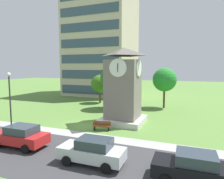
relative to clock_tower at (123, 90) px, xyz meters
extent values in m
plane|color=#567F38|center=(-3.47, -2.76, -3.68)|extent=(160.00, 160.00, 0.00)
cube|color=#38383A|center=(-3.47, -9.75, -3.67)|extent=(120.00, 7.20, 0.01)
cube|color=#9E9E99|center=(-3.47, -5.35, -3.67)|extent=(120.00, 1.60, 0.01)
cube|color=beige|center=(-12.67, 22.28, 7.52)|extent=(14.21, 13.15, 22.40)
cube|color=#384C60|center=(-12.67, 15.65, -2.08)|extent=(13.08, 0.10, 1.80)
cube|color=#384C60|center=(-12.67, 15.65, 1.12)|extent=(13.08, 0.10, 1.80)
cube|color=#384C60|center=(-12.67, 15.65, 4.32)|extent=(13.08, 0.10, 1.80)
cube|color=#384C60|center=(-12.67, 15.65, 7.52)|extent=(13.08, 0.10, 1.80)
cube|color=#384C60|center=(-12.67, 15.65, 10.72)|extent=(13.08, 0.10, 1.80)
cube|color=#384C60|center=(-12.67, 15.65, 13.92)|extent=(13.08, 0.10, 1.80)
cube|color=slate|center=(-0.01, 0.01, -0.16)|extent=(3.39, 3.39, 7.03)
cube|color=beige|center=(-0.01, 0.01, -3.38)|extent=(4.58, 4.58, 0.60)
pyramid|color=#5D5751|center=(-0.01, 0.01, 4.26)|extent=(3.73, 3.73, 0.90)
cylinder|color=white|center=(-0.01, -1.75, 2.51)|extent=(1.86, 0.12, 1.86)
cylinder|color=white|center=(1.75, 0.01, 2.51)|extent=(0.12, 1.86, 1.86)
cube|color=black|center=(-0.01, -1.82, 2.68)|extent=(0.08, 0.06, 0.56)
cube|color=black|center=(-0.01, -1.83, 2.51)|extent=(0.06, 0.02, 0.84)
cube|color=brown|center=(-1.10, -3.47, -3.23)|extent=(1.86, 0.80, 0.06)
cube|color=brown|center=(-1.14, -3.25, -3.00)|extent=(1.78, 0.38, 0.40)
cube|color=black|center=(-1.81, -3.60, -3.45)|extent=(0.16, 0.44, 0.45)
cube|color=black|center=(-0.40, -3.33, -3.45)|extent=(0.16, 0.44, 0.45)
cylinder|color=#333338|center=(-9.22, -6.88, -0.99)|extent=(0.14, 0.14, 5.38)
sphere|color=#F2EFCC|center=(-9.22, -6.88, 1.88)|extent=(0.36, 0.36, 0.36)
cylinder|color=#513823|center=(-7.85, 10.75, -2.52)|extent=(0.35, 0.35, 2.32)
sphere|color=#376C1C|center=(-7.85, 10.75, -0.27)|extent=(3.12, 3.12, 3.12)
cylinder|color=#513823|center=(-3.60, 7.06, -2.13)|extent=(0.41, 0.41, 3.10)
sphere|color=#2E5C25|center=(-3.60, 7.06, 1.01)|extent=(4.56, 4.56, 4.56)
cylinder|color=#513823|center=(3.22, 10.32, -2.13)|extent=(0.31, 0.31, 3.10)
sphere|color=#23812A|center=(3.22, 10.32, 0.69)|extent=(3.62, 3.62, 3.62)
cube|color=red|center=(-5.42, -9.50, -2.97)|extent=(4.49, 1.95, 0.76)
cube|color=#2D3842|center=(-5.19, -9.49, -2.29)|extent=(2.26, 1.68, 0.60)
cylinder|color=black|center=(-6.82, -8.62, -3.35)|extent=(0.66, 0.23, 0.66)
cylinder|color=black|center=(-4.01, -10.38, -3.35)|extent=(0.66, 0.23, 0.66)
cylinder|color=black|center=(-4.05, -8.56, -3.35)|extent=(0.66, 0.23, 0.66)
cube|color=silver|center=(1.18, -9.99, -2.97)|extent=(4.35, 1.79, 0.76)
cube|color=#2D3842|center=(1.39, -9.98, -2.29)|extent=(2.19, 1.54, 0.60)
cylinder|color=black|center=(-0.14, -10.85, -3.35)|extent=(0.66, 0.23, 0.66)
cylinder|color=black|center=(-0.18, -9.18, -3.35)|extent=(0.66, 0.23, 0.66)
cylinder|color=black|center=(2.53, -10.79, -3.35)|extent=(0.66, 0.23, 0.66)
cylinder|color=black|center=(2.50, -9.12, -3.35)|extent=(0.66, 0.23, 0.66)
cube|color=black|center=(7.19, -9.93, -2.97)|extent=(4.18, 1.89, 0.76)
cube|color=#2D3842|center=(7.40, -9.92, -2.29)|extent=(2.10, 1.63, 0.60)
cylinder|color=black|center=(5.89, -9.07, -3.35)|extent=(0.66, 0.23, 0.66)
cylinder|color=black|center=(8.45, -9.02, -3.35)|extent=(0.66, 0.23, 0.66)
camera|label=1|loc=(6.97, -21.08, 2.53)|focal=32.19mm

